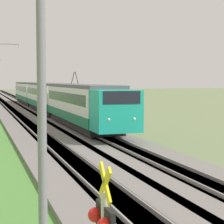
{
  "coord_description": "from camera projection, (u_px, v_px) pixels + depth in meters",
  "views": [
    {
      "loc": [
        -4.8,
        4.35,
        4.23
      ],
      "look_at": [
        21.98,
        -3.92,
        2.18
      ],
      "focal_mm": 70.0,
      "sensor_mm": 36.0,
      "label": 1
    }
  ],
  "objects": [
    {
      "name": "ballast_main",
      "position": [
        15.0,
        113.0,
        53.8
      ],
      "size": [
        240.0,
        4.4,
        0.3
      ],
      "color": "slate",
      "rests_on": "ground"
    },
    {
      "name": "ballast_adjacent",
      "position": [
        46.0,
        113.0,
        54.95
      ],
      "size": [
        240.0,
        4.4,
        0.3
      ],
      "color": "slate",
      "rests_on": "ground"
    },
    {
      "name": "track_main",
      "position": [
        15.0,
        113.0,
        53.8
      ],
      "size": [
        240.0,
        1.57,
        0.45
      ],
      "color": "#4C4238",
      "rests_on": "ground"
    },
    {
      "name": "track_adjacent",
      "position": [
        46.0,
        112.0,
        54.95
      ],
      "size": [
        240.0,
        1.57,
        0.45
      ],
      "color": "#4C4238",
      "rests_on": "ground"
    },
    {
      "name": "passenger_train",
      "position": [
        47.0,
        96.0,
        54.22
      ],
      "size": [
        58.28,
        2.97,
        4.96
      ],
      "rotation": [
        0.0,
        0.0,
        3.14
      ],
      "color": "#19A88E",
      "rests_on": "ground"
    },
    {
      "name": "catenary_mast_near",
      "position": [
        44.0,
        74.0,
        10.34
      ],
      "size": [
        0.22,
        2.56,
        8.46
      ],
      "color": "slate",
      "rests_on": "ground"
    }
  ]
}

